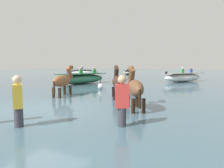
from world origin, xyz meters
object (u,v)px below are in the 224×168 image
Objects in this scene: person_spectator_far at (122,108)px; person_wading_mid at (18,108)px; horse_flank_chestnut at (63,82)px; horse_lead_bay at (135,89)px; horse_trailing_dark_bay at (118,83)px; boat_far_offshore at (128,72)px; channel_buoy at (101,86)px; boat_distant_east at (81,79)px; boat_near_starboard at (82,72)px; boat_distant_west at (183,77)px.

person_spectator_far is 2.38m from person_wading_mid.
horse_lead_bay is at bearing -14.62° from horse_flank_chestnut.
horse_lead_bay is at bearing -49.46° from horse_trailing_dark_bay.
channel_buoy is (5.52, -16.70, -0.14)m from boat_far_offshore.
boat_distant_east is 3.76m from channel_buoy.
horse_lead_bay is 1.00× the size of horse_trailing_dark_bay.
boat_distant_east is (-2.82, 5.18, -0.27)m from horse_flank_chestnut.
horse_trailing_dark_bay is at bearing -49.09° from boat_near_starboard.
horse_trailing_dark_bay is 18.43m from boat_near_starboard.
horse_trailing_dark_bay is at bearing 130.54° from horse_lead_bay.
horse_trailing_dark_bay is at bearing -97.12° from boat_distant_west.
boat_near_starboard is at bearing 125.89° from boat_distant_east.
boat_far_offshore is at bearing 113.11° from person_spectator_far.
boat_far_offshore is 2.16× the size of person_spectator_far.
boat_distant_east reaches higher than channel_buoy.
horse_trailing_dark_bay is 9.88m from boat_distant_west.
person_wading_mid is at bearing -74.04° from channel_buoy.
horse_trailing_dark_bay is at bearing -67.80° from boat_far_offshore.
horse_trailing_dark_bay reaches higher than boat_near_starboard.
horse_flank_chestnut is (-3.88, 1.01, 0.00)m from horse_lead_bay.
horse_trailing_dark_bay is at bearing 87.10° from person_wading_mid.
horse_flank_chestnut is at bearing -93.96° from channel_buoy.
boat_far_offshore is at bearing 99.81° from boat_distant_east.
boat_distant_west is (-0.24, 11.52, -0.28)m from horse_lead_bay.
horse_trailing_dark_bay is at bearing -45.55° from channel_buoy.
boat_distant_west is at bearing 82.88° from horse_trailing_dark_bay.
boat_distant_east is at bearing 131.56° from person_spectator_far.
boat_far_offshore is (-5.32, 19.65, -0.33)m from horse_flank_chestnut.
horse_flank_chestnut is 0.44× the size of boat_near_starboard.
horse_trailing_dark_bay is 3.97m from person_spectator_far.
horse_trailing_dark_bay reaches higher than person_wading_mid.
boat_near_starboard is at bearing 122.49° from person_wading_mid.
person_spectator_far reaches higher than channel_buoy.
boat_near_starboard is at bearing 162.78° from boat_distant_west.
horse_lead_bay is 2.25m from horse_trailing_dark_bay.
person_spectator_far is at bearing -54.82° from channel_buoy.
boat_near_starboard is 13.91m from boat_distant_west.
horse_lead_bay is 2.37× the size of channel_buoy.
channel_buoy is at bearing 105.96° from person_wading_mid.
boat_far_offshore is at bearing 49.25° from boat_near_starboard.
horse_flank_chestnut is at bearing 165.38° from horse_lead_bay.
boat_far_offshore is at bearing 114.00° from horse_lead_bay.
person_wading_mid is at bearing -61.12° from horse_flank_chestnut.
horse_trailing_dark_bay is at bearing 16.16° from horse_flank_chestnut.
person_spectator_far is (0.38, -1.79, -0.22)m from horse_lead_bay.
horse_trailing_dark_bay reaches higher than horse_lead_bay.
person_wading_mid is (2.18, -3.95, -0.22)m from horse_flank_chestnut.
person_wading_mid is (11.83, -18.58, 0.03)m from boat_near_starboard.
boat_distant_east is 2.56× the size of person_spectator_far.
boat_near_starboard reaches higher than person_wading_mid.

